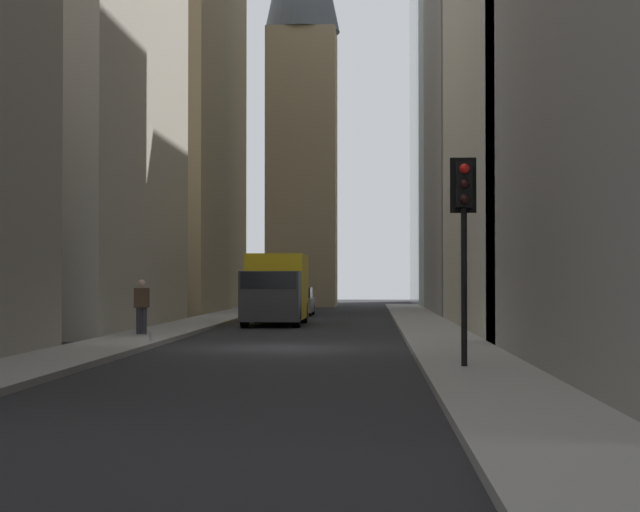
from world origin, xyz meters
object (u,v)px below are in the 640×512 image
(discarded_bottle, at_px, (151,337))
(hatchback_grey, at_px, (296,302))
(pedestrian, at_px, (142,304))
(delivery_truck, at_px, (276,289))
(traffic_light_foreground, at_px, (464,212))

(discarded_bottle, bearing_deg, hatchback_grey, -5.17)
(pedestrian, xyz_separation_m, discarded_bottle, (-3.60, -1.02, -0.81))
(delivery_truck, height_order, hatchback_grey, delivery_truck)
(hatchback_grey, distance_m, discarded_bottle, 25.19)
(hatchback_grey, distance_m, pedestrian, 21.74)
(hatchback_grey, bearing_deg, discarded_bottle, 174.83)
(pedestrian, distance_m, discarded_bottle, 3.82)
(traffic_light_foreground, relative_size, pedestrian, 2.44)
(delivery_truck, xyz_separation_m, discarded_bottle, (-13.66, 2.27, -1.21))
(traffic_light_foreground, bearing_deg, delivery_truck, 14.39)
(hatchback_grey, height_order, traffic_light_foreground, traffic_light_foreground)
(pedestrian, bearing_deg, hatchback_grey, -8.70)
(delivery_truck, xyz_separation_m, traffic_light_foreground, (-21.93, -5.63, 1.71))
(hatchback_grey, xyz_separation_m, traffic_light_foreground, (-33.36, -5.63, 2.50))
(pedestrian, bearing_deg, traffic_light_foreground, -143.08)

